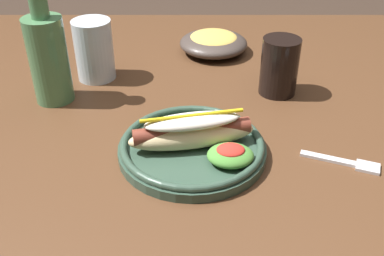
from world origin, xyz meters
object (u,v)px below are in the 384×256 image
at_px(hot_dog_plate, 194,143).
at_px(glass_bottle, 48,55).
at_px(side_bowl, 213,42).
at_px(fork, 346,163).
at_px(water_cup, 94,50).
at_px(soda_cup, 279,66).

height_order(hot_dog_plate, glass_bottle, glass_bottle).
xyz_separation_m(hot_dog_plate, side_bowl, (0.05, 0.41, 0.00)).
relative_size(hot_dog_plate, side_bowl, 1.50).
bearing_deg(glass_bottle, hot_dog_plate, -34.30).
height_order(hot_dog_plate, side_bowl, hot_dog_plate).
relative_size(hot_dog_plate, fork, 1.98).
bearing_deg(glass_bottle, fork, -22.24).
relative_size(fork, side_bowl, 0.76).
bearing_deg(water_cup, glass_bottle, -124.46).
bearing_deg(soda_cup, water_cup, 169.86).
height_order(fork, side_bowl, side_bowl).
height_order(hot_dog_plate, soda_cup, soda_cup).
distance_m(hot_dog_plate, side_bowl, 0.41).
height_order(fork, soda_cup, soda_cup).
relative_size(soda_cup, glass_bottle, 0.47).
distance_m(fork, side_bowl, 0.47).
relative_size(fork, water_cup, 0.96).
relative_size(soda_cup, water_cup, 0.91).
bearing_deg(glass_bottle, soda_cup, 3.65).
bearing_deg(water_cup, fork, -34.24).
relative_size(soda_cup, side_bowl, 0.71).
bearing_deg(glass_bottle, side_bowl, 35.60).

